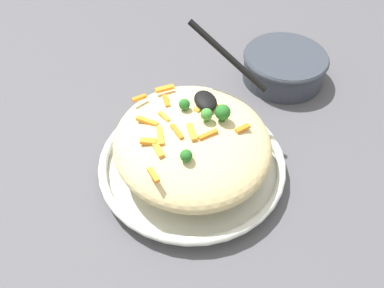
% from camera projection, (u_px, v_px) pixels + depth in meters
% --- Properties ---
extents(ground_plane, '(2.40, 2.40, 0.00)m').
position_uv_depth(ground_plane, '(192.00, 171.00, 0.79)').
color(ground_plane, '#4C4C51').
extents(serving_bowl, '(0.36, 0.36, 0.04)m').
position_uv_depth(serving_bowl, '(192.00, 164.00, 0.78)').
color(serving_bowl, silver).
rests_on(serving_bowl, ground_plane).
extents(pasta_mound, '(0.31, 0.29, 0.10)m').
position_uv_depth(pasta_mound, '(192.00, 143.00, 0.73)').
color(pasta_mound, '#DBC689').
rests_on(pasta_mound, serving_bowl).
extents(carrot_piece_0, '(0.03, 0.01, 0.01)m').
position_uv_depth(carrot_piece_0, '(166.00, 101.00, 0.74)').
color(carrot_piece_0, orange).
rests_on(carrot_piece_0, pasta_mound).
extents(carrot_piece_1, '(0.02, 0.03, 0.01)m').
position_uv_depth(carrot_piece_1, '(201.00, 108.00, 0.72)').
color(carrot_piece_1, orange).
rests_on(carrot_piece_1, pasta_mound).
extents(carrot_piece_2, '(0.04, 0.02, 0.01)m').
position_uv_depth(carrot_piece_2, '(160.00, 136.00, 0.68)').
color(carrot_piece_2, orange).
rests_on(carrot_piece_2, pasta_mound).
extents(carrot_piece_3, '(0.01, 0.04, 0.01)m').
position_uv_depth(carrot_piece_3, '(165.00, 89.00, 0.77)').
color(carrot_piece_3, orange).
rests_on(carrot_piece_3, pasta_mound).
extents(carrot_piece_4, '(0.02, 0.03, 0.01)m').
position_uv_depth(carrot_piece_4, '(149.00, 141.00, 0.67)').
color(carrot_piece_4, orange).
rests_on(carrot_piece_4, pasta_mound).
extents(carrot_piece_5, '(0.01, 0.03, 0.01)m').
position_uv_depth(carrot_piece_5, '(139.00, 98.00, 0.75)').
color(carrot_piece_5, orange).
rests_on(carrot_piece_5, pasta_mound).
extents(carrot_piece_6, '(0.03, 0.01, 0.01)m').
position_uv_depth(carrot_piece_6, '(153.00, 175.00, 0.63)').
color(carrot_piece_6, orange).
rests_on(carrot_piece_6, pasta_mound).
extents(carrot_piece_7, '(0.04, 0.01, 0.01)m').
position_uv_depth(carrot_piece_7, '(177.00, 132.00, 0.68)').
color(carrot_piece_7, orange).
rests_on(carrot_piece_7, pasta_mound).
extents(carrot_piece_8, '(0.04, 0.02, 0.01)m').
position_uv_depth(carrot_piece_8, '(220.00, 109.00, 0.72)').
color(carrot_piece_8, orange).
rests_on(carrot_piece_8, pasta_mound).
extents(carrot_piece_9, '(0.04, 0.01, 0.01)m').
position_uv_depth(carrot_piece_9, '(192.00, 132.00, 0.68)').
color(carrot_piece_9, orange).
rests_on(carrot_piece_9, pasta_mound).
extents(carrot_piece_10, '(0.01, 0.04, 0.01)m').
position_uv_depth(carrot_piece_10, '(208.00, 135.00, 0.68)').
color(carrot_piece_10, orange).
rests_on(carrot_piece_10, pasta_mound).
extents(carrot_piece_11, '(0.01, 0.03, 0.01)m').
position_uv_depth(carrot_piece_11, '(243.00, 128.00, 0.69)').
color(carrot_piece_11, orange).
rests_on(carrot_piece_11, pasta_mound).
extents(carrot_piece_12, '(0.04, 0.01, 0.01)m').
position_uv_depth(carrot_piece_12, '(157.00, 148.00, 0.66)').
color(carrot_piece_12, orange).
rests_on(carrot_piece_12, pasta_mound).
extents(carrot_piece_13, '(0.03, 0.02, 0.01)m').
position_uv_depth(carrot_piece_13, '(164.00, 117.00, 0.71)').
color(carrot_piece_13, orange).
rests_on(carrot_piece_13, pasta_mound).
extents(carrot_piece_14, '(0.04, 0.04, 0.01)m').
position_uv_depth(carrot_piece_14, '(147.00, 121.00, 0.71)').
color(carrot_piece_14, orange).
rests_on(carrot_piece_14, pasta_mound).
extents(broccoli_floret_0, '(0.02, 0.02, 0.03)m').
position_uv_depth(broccoli_floret_0, '(207.00, 116.00, 0.69)').
color(broccoli_floret_0, '#377928').
rests_on(broccoli_floret_0, pasta_mound).
extents(broccoli_floret_1, '(0.02, 0.02, 0.02)m').
position_uv_depth(broccoli_floret_1, '(187.00, 104.00, 0.72)').
color(broccoli_floret_1, '#205B1C').
rests_on(broccoli_floret_1, pasta_mound).
extents(broccoli_floret_2, '(0.03, 0.03, 0.04)m').
position_uv_depth(broccoli_floret_2, '(223.00, 113.00, 0.69)').
color(broccoli_floret_2, '#205B1C').
rests_on(broccoli_floret_2, pasta_mound).
extents(broccoli_floret_3, '(0.02, 0.02, 0.02)m').
position_uv_depth(broccoli_floret_3, '(186.00, 156.00, 0.64)').
color(broccoli_floret_3, '#205B1C').
rests_on(broccoli_floret_3, pasta_mound).
extents(serving_spoon, '(0.15, 0.14, 0.11)m').
position_uv_depth(serving_spoon, '(215.00, 82.00, 0.73)').
color(serving_spoon, black).
rests_on(serving_spoon, pasta_mound).
extents(companion_bowl, '(0.20, 0.20, 0.07)m').
position_uv_depth(companion_bowl, '(284.00, 65.00, 0.96)').
color(companion_bowl, '#333842').
rests_on(companion_bowl, ground_plane).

